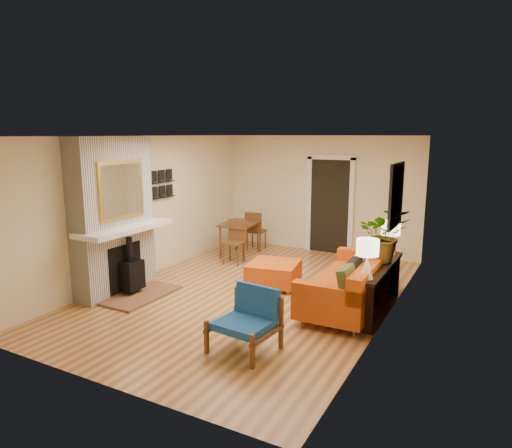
% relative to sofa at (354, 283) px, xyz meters
% --- Properties ---
extents(room_shell, '(6.50, 6.50, 6.50)m').
position_rel_sofa_xyz_m(room_shell, '(-1.10, 2.43, 0.85)').
color(room_shell, tan).
rests_on(room_shell, ground).
extents(fireplace, '(1.09, 1.68, 2.60)m').
position_rel_sofa_xyz_m(fireplace, '(-3.71, -1.20, 0.85)').
color(fireplace, white).
rests_on(fireplace, ground).
extents(sofa, '(1.01, 2.28, 0.89)m').
position_rel_sofa_xyz_m(sofa, '(0.00, 0.00, 0.00)').
color(sofa, silver).
rests_on(sofa, ground).
extents(ottoman, '(0.97, 0.97, 0.42)m').
position_rel_sofa_xyz_m(ottoman, '(-1.53, 0.32, -0.15)').
color(ottoman, silver).
rests_on(ottoman, ground).
extents(blue_chair, '(0.80, 0.78, 0.76)m').
position_rel_sofa_xyz_m(blue_chair, '(-0.76, -1.95, 0.02)').
color(blue_chair, brown).
rests_on(blue_chair, ground).
extents(dining_table, '(0.83, 1.69, 0.89)m').
position_rel_sofa_xyz_m(dining_table, '(-3.02, 1.83, 0.19)').
color(dining_table, brown).
rests_on(dining_table, ground).
extents(console_table, '(0.34, 1.85, 0.72)m').
position_rel_sofa_xyz_m(console_table, '(0.36, -0.00, 0.19)').
color(console_table, black).
rests_on(console_table, ground).
extents(lamp_near, '(0.30, 0.30, 0.54)m').
position_rel_sofa_xyz_m(lamp_near, '(0.36, -0.72, 0.67)').
color(lamp_near, white).
rests_on(lamp_near, console_table).
extents(lamp_far, '(0.30, 0.30, 0.54)m').
position_rel_sofa_xyz_m(lamp_far, '(0.36, 0.70, 0.67)').
color(lamp_far, white).
rests_on(lamp_far, console_table).
extents(houseplant, '(0.95, 0.90, 0.84)m').
position_rel_sofa_xyz_m(houseplant, '(0.35, 0.23, 0.75)').
color(houseplant, '#1E5919').
rests_on(houseplant, console_table).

